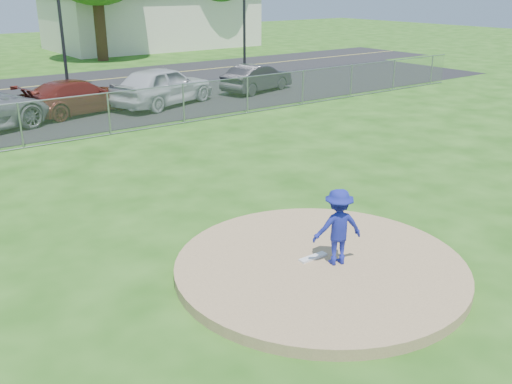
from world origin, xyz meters
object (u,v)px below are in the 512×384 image
at_px(commercial_building, 152,20).
at_px(parked_car_darkred, 78,97).
at_px(parked_car_pearl, 163,86).
at_px(parked_car_charcoal, 257,78).
at_px(pitcher, 338,227).
at_px(traffic_signal_right, 247,14).

distance_m(commercial_building, parked_car_darkred, 26.35).
relative_size(parked_car_pearl, parked_car_charcoal, 1.24).
relative_size(pitcher, parked_car_charcoal, 0.35).
xyz_separation_m(parked_car_pearl, parked_car_charcoal, (5.35, 0.28, -0.19)).
height_order(commercial_building, parked_car_charcoal, commercial_building).
distance_m(commercial_building, parked_car_pearl, 25.04).
height_order(parked_car_pearl, parked_car_charcoal, parked_car_pearl).
relative_size(commercial_building, parked_car_darkred, 3.42).
relative_size(commercial_building, parked_car_charcoal, 4.06).
height_order(parked_car_darkred, parked_car_charcoal, parked_car_darkred).
bearing_deg(pitcher, traffic_signal_right, -101.55).
xyz_separation_m(traffic_signal_right, parked_car_pearl, (-9.24, -6.45, -2.50)).
distance_m(traffic_signal_right, parked_car_darkred, 14.37).
relative_size(traffic_signal_right, parked_car_darkred, 1.17).
distance_m(traffic_signal_right, pitcher, 26.35).
height_order(traffic_signal_right, parked_car_charcoal, traffic_signal_right).
height_order(commercial_building, parked_car_darkred, commercial_building).
xyz_separation_m(parked_car_darkred, parked_car_charcoal, (8.96, -0.29, -0.03)).
relative_size(traffic_signal_right, parked_car_charcoal, 1.38).
bearing_deg(commercial_building, pitcher, -112.44).
distance_m(traffic_signal_right, parked_car_pearl, 11.54).
height_order(commercial_building, pitcher, commercial_building).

